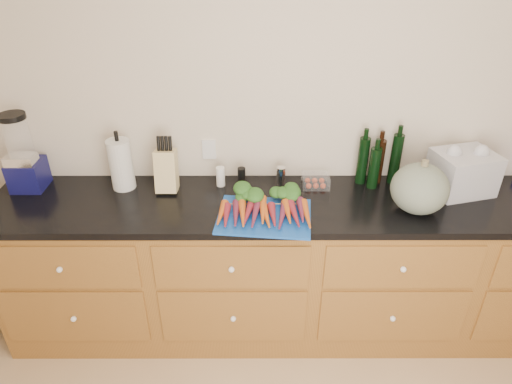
{
  "coord_description": "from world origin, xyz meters",
  "views": [
    {
      "loc": [
        -0.32,
        -0.86,
        2.29
      ],
      "look_at": [
        -0.32,
        1.2,
        1.06
      ],
      "focal_mm": 32.0,
      "sensor_mm": 36.0,
      "label": 1
    }
  ],
  "objects_px": {
    "blender_appliance": "(23,157)",
    "knife_block": "(166,171)",
    "carrots": "(264,207)",
    "paper_towel": "(121,165)",
    "squash": "(420,189)",
    "tomato_box": "(315,181)",
    "cutting_board": "(264,216)"
  },
  "relations": [
    {
      "from": "tomato_box",
      "to": "knife_block",
      "type": "bearing_deg",
      "value": -178.01
    },
    {
      "from": "paper_towel",
      "to": "tomato_box",
      "type": "distance_m",
      "value": 1.13
    },
    {
      "from": "squash",
      "to": "tomato_box",
      "type": "relative_size",
      "value": 1.91
    },
    {
      "from": "carrots",
      "to": "tomato_box",
      "type": "bearing_deg",
      "value": 43.61
    },
    {
      "from": "squash",
      "to": "knife_block",
      "type": "xyz_separation_m",
      "value": [
        -1.37,
        0.23,
        -0.02
      ]
    },
    {
      "from": "squash",
      "to": "blender_appliance",
      "type": "xyz_separation_m",
      "value": [
        -2.18,
        0.25,
        0.06
      ]
    },
    {
      "from": "blender_appliance",
      "to": "tomato_box",
      "type": "bearing_deg",
      "value": 0.43
    },
    {
      "from": "paper_towel",
      "to": "blender_appliance",
      "type": "bearing_deg",
      "value": -179.74
    },
    {
      "from": "carrots",
      "to": "squash",
      "type": "relative_size",
      "value": 1.64
    },
    {
      "from": "squash",
      "to": "paper_towel",
      "type": "bearing_deg",
      "value": 171.23
    },
    {
      "from": "blender_appliance",
      "to": "paper_towel",
      "type": "relative_size",
      "value": 1.53
    },
    {
      "from": "squash",
      "to": "knife_block",
      "type": "height_order",
      "value": "squash"
    },
    {
      "from": "squash",
      "to": "cutting_board",
      "type": "bearing_deg",
      "value": -175.27
    },
    {
      "from": "squash",
      "to": "blender_appliance",
      "type": "height_order",
      "value": "blender_appliance"
    },
    {
      "from": "carrots",
      "to": "paper_towel",
      "type": "height_order",
      "value": "paper_towel"
    },
    {
      "from": "cutting_board",
      "to": "squash",
      "type": "xyz_separation_m",
      "value": [
        0.82,
        0.07,
        0.13
      ]
    },
    {
      "from": "carrots",
      "to": "tomato_box",
      "type": "relative_size",
      "value": 3.14
    },
    {
      "from": "carrots",
      "to": "knife_block",
      "type": "height_order",
      "value": "knife_block"
    },
    {
      "from": "paper_towel",
      "to": "tomato_box",
      "type": "bearing_deg",
      "value": 0.51
    },
    {
      "from": "knife_block",
      "to": "tomato_box",
      "type": "xyz_separation_m",
      "value": [
        0.86,
        0.03,
        -0.08
      ]
    },
    {
      "from": "blender_appliance",
      "to": "knife_block",
      "type": "distance_m",
      "value": 0.81
    },
    {
      "from": "carrots",
      "to": "squash",
      "type": "height_order",
      "value": "squash"
    },
    {
      "from": "carrots",
      "to": "knife_block",
      "type": "distance_m",
      "value": 0.62
    },
    {
      "from": "cutting_board",
      "to": "carrots",
      "type": "relative_size",
      "value": 0.98
    },
    {
      "from": "blender_appliance",
      "to": "squash",
      "type": "bearing_deg",
      "value": -6.53
    },
    {
      "from": "knife_block",
      "to": "squash",
      "type": "bearing_deg",
      "value": -9.59
    },
    {
      "from": "cutting_board",
      "to": "tomato_box",
      "type": "relative_size",
      "value": 3.1
    },
    {
      "from": "blender_appliance",
      "to": "knife_block",
      "type": "bearing_deg",
      "value": -1.24
    },
    {
      "from": "carrots",
      "to": "paper_towel",
      "type": "bearing_deg",
      "value": 160.96
    },
    {
      "from": "knife_block",
      "to": "tomato_box",
      "type": "bearing_deg",
      "value": 1.99
    },
    {
      "from": "cutting_board",
      "to": "tomato_box",
      "type": "bearing_deg",
      "value": 47.15
    },
    {
      "from": "squash",
      "to": "tomato_box",
      "type": "xyz_separation_m",
      "value": [
        -0.51,
        0.26,
        -0.1
      ]
    }
  ]
}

